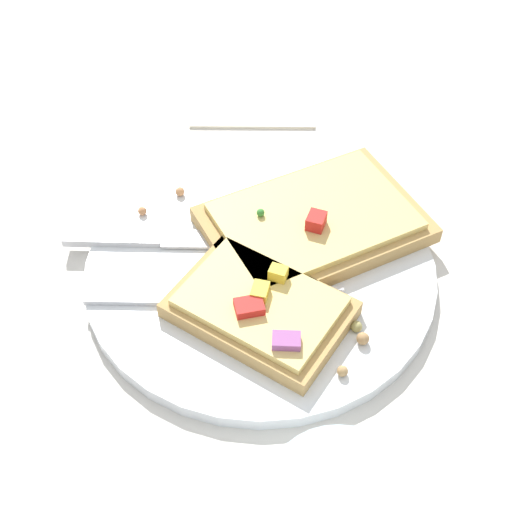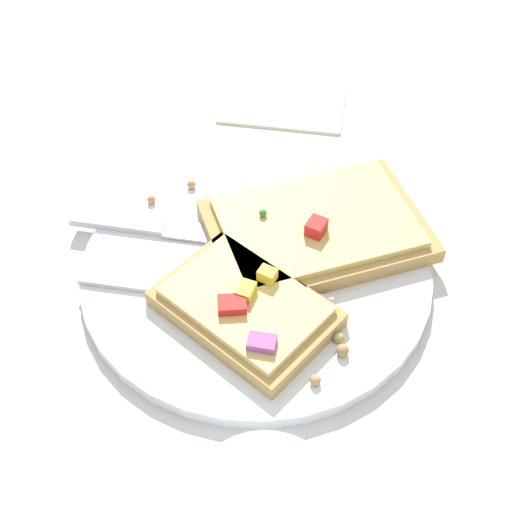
% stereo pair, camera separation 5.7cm
% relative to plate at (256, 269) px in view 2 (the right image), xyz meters
% --- Properties ---
extents(ground_plane, '(4.00, 4.00, 0.00)m').
position_rel_plate_xyz_m(ground_plane, '(0.00, 0.00, -0.01)').
color(ground_plane, beige).
extents(plate, '(0.29, 0.29, 0.01)m').
position_rel_plate_xyz_m(plate, '(0.00, 0.00, 0.00)').
color(plate, white).
rests_on(plate, ground).
extents(fork, '(0.20, 0.03, 0.01)m').
position_rel_plate_xyz_m(fork, '(-0.02, -0.04, 0.01)').
color(fork, silver).
rests_on(fork, plate).
extents(knife, '(0.22, 0.02, 0.01)m').
position_rel_plate_xyz_m(knife, '(-0.07, 0.03, 0.01)').
color(knife, silver).
rests_on(knife, plate).
extents(pizza_slice_main, '(0.21, 0.19, 0.03)m').
position_rel_plate_xyz_m(pizza_slice_main, '(0.05, 0.04, 0.02)').
color(pizza_slice_main, tan).
rests_on(pizza_slice_main, plate).
extents(pizza_slice_corner, '(0.16, 0.14, 0.03)m').
position_rel_plate_xyz_m(pizza_slice_corner, '(-0.00, -0.05, 0.02)').
color(pizza_slice_corner, tan).
rests_on(pizza_slice_corner, plate).
extents(crumb_scatter, '(0.19, 0.19, 0.01)m').
position_rel_plate_xyz_m(crumb_scatter, '(0.02, -0.03, 0.01)').
color(crumb_scatter, '#9E9556').
rests_on(crumb_scatter, plate).
extents(napkin, '(0.13, 0.08, 0.01)m').
position_rel_plate_xyz_m(napkin, '(-0.01, 0.23, -0.00)').
color(napkin, beige).
rests_on(napkin, ground).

